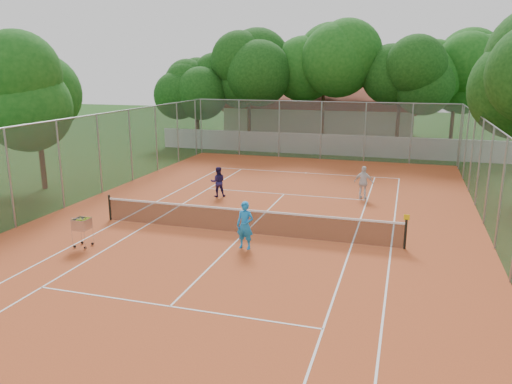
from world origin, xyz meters
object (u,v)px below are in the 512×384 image
(tennis_net, at_px, (245,221))
(ball_hopper, at_px, (82,231))
(player_far_right, at_px, (364,183))
(clubhouse, at_px, (322,113))
(player_far_left, at_px, (218,182))
(player_near, at_px, (245,225))

(tennis_net, relative_size, ball_hopper, 10.37)
(tennis_net, height_order, player_far_right, player_far_right)
(clubhouse, bearing_deg, tennis_net, -86.05)
(player_far_right, relative_size, ball_hopper, 1.41)
(player_far_right, bearing_deg, tennis_net, 69.40)
(tennis_net, xyz_separation_m, player_far_left, (-3.03, 5.01, 0.26))
(player_far_right, bearing_deg, player_far_left, 23.05)
(player_near, distance_m, player_far_left, 7.50)
(player_near, bearing_deg, player_far_right, 73.87)
(tennis_net, distance_m, player_far_left, 5.86)
(tennis_net, xyz_separation_m, clubhouse, (-2.00, 29.00, 1.69))
(player_near, bearing_deg, player_far_left, 124.47)
(ball_hopper, bearing_deg, clubhouse, 66.35)
(tennis_net, xyz_separation_m, player_near, (0.54, -1.58, 0.36))
(tennis_net, distance_m, clubhouse, 29.12)
(clubhouse, relative_size, ball_hopper, 14.32)
(clubhouse, distance_m, ball_hopper, 32.30)
(tennis_net, bearing_deg, player_far_right, 59.67)
(player_far_left, relative_size, ball_hopper, 1.30)
(clubhouse, bearing_deg, player_far_right, -75.24)
(clubhouse, height_order, player_far_right, clubhouse)
(player_far_right, height_order, ball_hopper, player_far_right)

